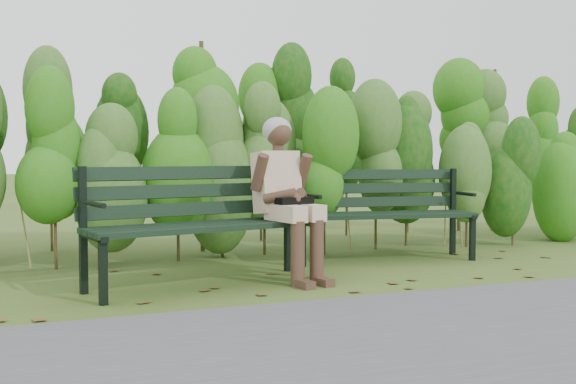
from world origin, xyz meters
name	(u,v)px	position (x,y,z in m)	size (l,w,h in m)	color
ground	(303,278)	(0.00, 0.00, 0.00)	(80.00, 80.00, 0.00)	#3F591A
footpath	(449,340)	(0.00, -2.20, 0.01)	(60.00, 2.50, 0.01)	#474749
hedge_band	(239,141)	(0.00, 1.86, 1.26)	(11.04, 1.67, 2.42)	#47381E
leaf_litter	(338,277)	(0.31, -0.07, 0.00)	(5.89, 2.27, 0.01)	brown
bench_left	(202,214)	(-0.90, 0.07, 0.59)	(2.10, 1.04, 1.00)	black
bench_right	(379,206)	(1.20, 0.76, 0.56)	(1.97, 0.92, 0.95)	black
seated_woman	(286,187)	(-0.16, 0.01, 0.81)	(0.59, 0.86, 1.43)	beige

